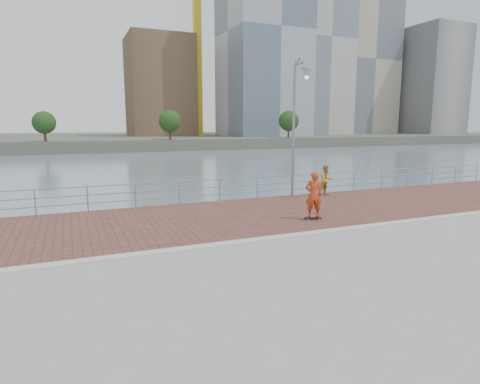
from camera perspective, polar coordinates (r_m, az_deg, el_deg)
name	(u,v)px	position (r m, az deg, el deg)	size (l,w,h in m)	color
water	(263,297)	(14.05, 3.30, -14.68)	(400.00, 400.00, 0.00)	slate
seawall	(363,343)	(9.86, 17.15, -19.79)	(40.00, 24.00, 2.00)	gray
brick_lane	(225,217)	(16.55, -2.17, -3.56)	(40.00, 6.80, 0.02)	brown
curb	(264,239)	(13.34, 3.38, -6.70)	(40.00, 0.40, 0.06)	#B7B5AD
far_shore	(89,139)	(134.16, -20.70, 7.01)	(320.00, 95.00, 2.50)	#4C5142
guardrail	(200,189)	(19.57, -5.73, 0.48)	(39.06, 0.06, 1.13)	#8C9EA8
street_lamp	(299,104)	(20.46, 8.42, 12.22)	(0.49, 1.42, 6.69)	gray
skateboard	(313,218)	(16.31, 10.33, -3.65)	(0.72, 0.41, 0.08)	black
skateboarder	(314,195)	(16.12, 10.43, -0.38)	(0.67, 0.44, 1.84)	#B53918
bystander	(326,180)	(21.94, 12.15, 1.67)	(0.79, 0.62, 1.63)	gold
tower_crane	(188,18)	(123.74, -7.42, 23.38)	(47.00, 2.00, 50.70)	gold
skyline	(202,53)	(123.53, -5.46, 19.08)	(233.00, 41.00, 61.16)	#ADA38E
shoreline_trees	(60,121)	(88.48, -24.23, 9.19)	(109.98, 5.05, 6.73)	#473323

